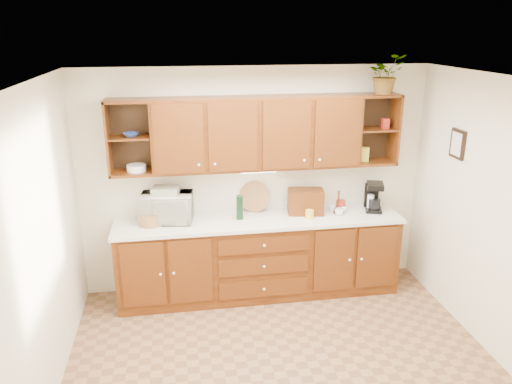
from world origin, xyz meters
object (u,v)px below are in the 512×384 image
object	(u,v)px
bread_box	(306,201)
potted_plant	(386,74)
microwave	(167,208)
coffee_maker	(374,197)

from	to	relation	value
bread_box	potted_plant	size ratio (longest dim) A/B	0.93
microwave	coffee_maker	size ratio (longest dim) A/B	1.65
bread_box	coffee_maker	bearing A→B (deg)	6.04
bread_box	coffee_maker	distance (m)	0.81
coffee_maker	potted_plant	bearing A→B (deg)	52.94
microwave	coffee_maker	bearing A→B (deg)	6.76
microwave	potted_plant	xyz separation A→B (m)	(2.43, -0.02, 1.41)
microwave	bread_box	size ratio (longest dim) A/B	1.40
bread_box	microwave	bearing A→B (deg)	-171.52
potted_plant	bread_box	bearing A→B (deg)	179.17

